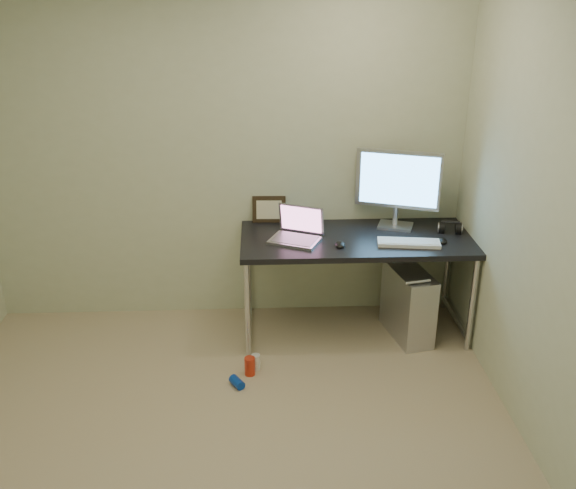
# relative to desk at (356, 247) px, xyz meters

# --- Properties ---
(floor) EXTENTS (3.50, 3.50, 0.00)m
(floor) POSITION_rel_desk_xyz_m (-0.93, -1.39, -0.67)
(floor) COLOR tan
(floor) RESTS_ON ground
(wall_back) EXTENTS (3.50, 0.02, 2.50)m
(wall_back) POSITION_rel_desk_xyz_m (-0.93, 0.36, 0.58)
(wall_back) COLOR beige
(wall_back) RESTS_ON ground
(wall_right) EXTENTS (0.02, 3.50, 2.50)m
(wall_right) POSITION_rel_desk_xyz_m (0.82, -1.39, 0.58)
(wall_right) COLOR beige
(wall_right) RESTS_ON ground
(desk) EXTENTS (1.63, 0.71, 0.75)m
(desk) POSITION_rel_desk_xyz_m (0.00, 0.00, 0.00)
(desk) COLOR black
(desk) RESTS_ON ground
(tower_computer) EXTENTS (0.32, 0.53, 0.55)m
(tower_computer) POSITION_rel_desk_xyz_m (0.38, -0.10, -0.41)
(tower_computer) COLOR silver
(tower_computer) RESTS_ON ground
(cable_a) EXTENTS (0.01, 0.16, 0.69)m
(cable_a) POSITION_rel_desk_xyz_m (0.33, 0.31, -0.27)
(cable_a) COLOR black
(cable_a) RESTS_ON ground
(cable_b) EXTENTS (0.02, 0.11, 0.71)m
(cable_b) POSITION_rel_desk_xyz_m (0.42, 0.29, -0.29)
(cable_b) COLOR black
(cable_b) RESTS_ON ground
(can_red) EXTENTS (0.09, 0.09, 0.13)m
(can_red) POSITION_rel_desk_xyz_m (-0.76, -0.56, -0.61)
(can_red) COLOR red
(can_red) RESTS_ON ground
(can_white) EXTENTS (0.07, 0.07, 0.11)m
(can_white) POSITION_rel_desk_xyz_m (-0.72, -0.50, -0.62)
(can_white) COLOR white
(can_white) RESTS_ON ground
(can_blue) EXTENTS (0.11, 0.13, 0.06)m
(can_blue) POSITION_rel_desk_xyz_m (-0.85, -0.69, -0.64)
(can_blue) COLOR #0C38B2
(can_blue) RESTS_ON ground
(laptop) EXTENTS (0.41, 0.38, 0.23)m
(laptop) POSITION_rel_desk_xyz_m (-0.42, -0.02, 0.13)
(laptop) COLOR silver
(laptop) RESTS_ON desk
(monitor) EXTENTS (0.59, 0.25, 0.57)m
(monitor) POSITION_rel_desk_xyz_m (0.31, 0.19, 0.41)
(monitor) COLOR silver
(monitor) RESTS_ON desk
(keyboard) EXTENTS (0.44, 0.19, 0.03)m
(keyboard) POSITION_rel_desk_xyz_m (0.34, -0.15, 0.09)
(keyboard) COLOR white
(keyboard) RESTS_ON desk
(mouse_right) EXTENTS (0.07, 0.11, 0.03)m
(mouse_right) POSITION_rel_desk_xyz_m (0.58, -0.12, 0.09)
(mouse_right) COLOR black
(mouse_right) RESTS_ON desk
(mouse_left) EXTENTS (0.07, 0.11, 0.04)m
(mouse_left) POSITION_rel_desk_xyz_m (-0.14, -0.16, 0.10)
(mouse_left) COLOR black
(mouse_left) RESTS_ON desk
(headphones) EXTENTS (0.18, 0.10, 0.11)m
(headphones) POSITION_rel_desk_xyz_m (0.69, 0.06, 0.11)
(headphones) COLOR black
(headphones) RESTS_ON desk
(picture_frame) EXTENTS (0.25, 0.08, 0.20)m
(picture_frame) POSITION_rel_desk_xyz_m (-0.61, 0.33, 0.18)
(picture_frame) COLOR black
(picture_frame) RESTS_ON desk
(webcam) EXTENTS (0.04, 0.04, 0.12)m
(webcam) POSITION_rel_desk_xyz_m (-0.40, 0.29, 0.16)
(webcam) COLOR silver
(webcam) RESTS_ON desk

